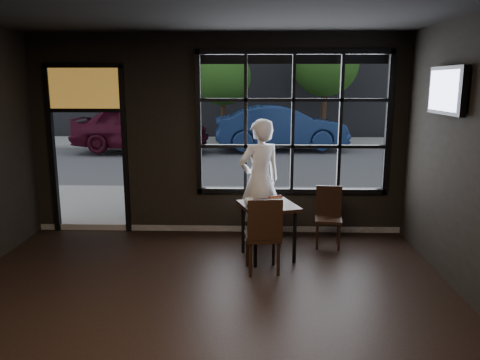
{
  "coord_description": "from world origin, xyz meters",
  "views": [
    {
      "loc": [
        0.58,
        -3.95,
        2.43
      ],
      "look_at": [
        0.4,
        2.2,
        1.15
      ],
      "focal_mm": 35.0,
      "sensor_mm": 36.0,
      "label": 1
    }
  ],
  "objects_px": {
    "navy_car": "(281,127)",
    "chair_near": "(263,234)",
    "cafe_table": "(268,231)",
    "man": "(260,181)"
  },
  "relations": [
    {
      "from": "cafe_table",
      "to": "navy_car",
      "type": "height_order",
      "value": "navy_car"
    },
    {
      "from": "man",
      "to": "navy_car",
      "type": "height_order",
      "value": "man"
    },
    {
      "from": "cafe_table",
      "to": "chair_near",
      "type": "distance_m",
      "value": 0.5
    },
    {
      "from": "man",
      "to": "navy_car",
      "type": "relative_size",
      "value": 0.41
    },
    {
      "from": "man",
      "to": "navy_car",
      "type": "xyz_separation_m",
      "value": [
        0.87,
        9.82,
        -0.08
      ]
    },
    {
      "from": "cafe_table",
      "to": "chair_near",
      "type": "xyz_separation_m",
      "value": [
        -0.09,
        -0.48,
        0.12
      ]
    },
    {
      "from": "chair_near",
      "to": "man",
      "type": "xyz_separation_m",
      "value": [
        -0.03,
        1.21,
        0.45
      ]
    },
    {
      "from": "cafe_table",
      "to": "navy_car",
      "type": "bearing_deg",
      "value": 67.64
    },
    {
      "from": "navy_car",
      "to": "chair_near",
      "type": "bearing_deg",
      "value": 170.31
    },
    {
      "from": "cafe_table",
      "to": "chair_near",
      "type": "bearing_deg",
      "value": -118.46
    }
  ]
}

